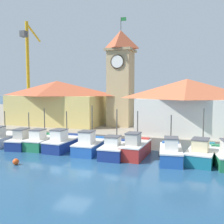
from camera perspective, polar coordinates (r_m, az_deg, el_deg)
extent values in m
plane|color=navy|center=(20.03, -8.46, -12.67)|extent=(300.00, 300.00, 0.00)
cube|color=gray|center=(46.64, 7.75, -1.66)|extent=(120.00, 40.00, 1.25)
cube|color=silver|center=(30.94, -22.76, -5.79)|extent=(2.36, 4.68, 0.91)
cube|color=silver|center=(32.47, -20.76, -4.19)|extent=(1.65, 0.77, 0.24)
cube|color=silver|center=(30.85, -22.79, -4.86)|extent=(2.43, 4.75, 0.12)
cylinder|color=#4C4742|center=(31.11, -22.29, -2.22)|extent=(0.10, 0.10, 2.61)
cube|color=navy|center=(29.29, -18.15, -6.24)|extent=(2.38, 5.27, 0.91)
cube|color=navy|center=(31.16, -16.07, -4.43)|extent=(1.58, 0.78, 0.24)
cube|color=silver|center=(29.20, -18.18, -5.27)|extent=(2.44, 5.33, 0.12)
cube|color=#B2ADA3|center=(28.36, -19.11, -4.52)|extent=(1.25, 1.64, 0.94)
cube|color=#4C4C51|center=(28.28, -19.14, -3.50)|extent=(1.33, 1.73, 0.08)
cylinder|color=#4C4742|center=(29.54, -17.63, -2.53)|extent=(0.10, 0.10, 2.53)
torus|color=black|center=(30.00, -19.53, -6.02)|extent=(0.18, 0.53, 0.52)
cube|color=#237A4C|center=(28.14, -14.96, -6.57)|extent=(2.08, 4.34, 0.96)
cube|color=#237A4C|center=(29.62, -13.02, -4.76)|extent=(1.69, 0.64, 0.24)
cube|color=silver|center=(28.04, -14.98, -5.51)|extent=(2.14, 4.40, 0.12)
cube|color=silver|center=(27.33, -15.85, -4.72)|extent=(1.22, 1.32, 0.90)
cube|color=#4C4C51|center=(27.26, -15.88, -3.71)|extent=(1.30, 1.40, 0.08)
cylinder|color=#4C4742|center=(28.25, -14.47, -2.23)|extent=(0.10, 0.10, 2.99)
torus|color=black|center=(28.90, -16.53, -6.31)|extent=(0.13, 0.52, 0.52)
cube|color=navy|center=(26.95, -10.42, -6.97)|extent=(2.13, 4.94, 0.99)
cube|color=navy|center=(28.69, -8.18, -4.94)|extent=(1.69, 0.66, 0.24)
cube|color=silver|center=(26.84, -10.44, -5.83)|extent=(2.19, 5.00, 0.12)
cube|color=silver|center=(26.02, -11.44, -4.95)|extent=(1.23, 1.50, 0.99)
cube|color=#4C4C51|center=(25.94, -11.46, -3.78)|extent=(1.31, 1.59, 0.08)
cylinder|color=#4C4742|center=(27.13, -9.83, -2.70)|extent=(0.10, 0.10, 2.69)
torus|color=black|center=(27.70, -12.06, -6.67)|extent=(0.14, 0.52, 0.52)
cube|color=#2356A8|center=(25.31, -4.78, -7.71)|extent=(2.18, 4.61, 0.97)
cube|color=#2356A8|center=(27.04, -3.23, -5.56)|extent=(1.72, 0.67, 0.24)
cube|color=silver|center=(25.20, -4.79, -6.52)|extent=(2.24, 4.67, 0.12)
cube|color=silver|center=(24.36, -5.48, -5.52)|extent=(1.25, 1.41, 1.06)
cube|color=#4C4C51|center=(24.26, -5.49, -4.19)|extent=(1.34, 1.49, 0.08)
cylinder|color=#4C4742|center=(25.43, -4.35, -2.40)|extent=(0.10, 0.10, 3.40)
torus|color=black|center=(25.92, -6.84, -7.43)|extent=(0.14, 0.52, 0.52)
cube|color=navy|center=(23.85, 0.70, -8.49)|extent=(2.12, 4.37, 0.98)
cube|color=navy|center=(25.51, 1.87, -6.19)|extent=(1.68, 0.66, 0.24)
cube|color=silver|center=(23.73, 0.70, -7.22)|extent=(2.18, 4.44, 0.12)
cube|color=silver|center=(22.92, 0.18, -6.45)|extent=(1.22, 1.33, 0.83)
cube|color=#4C4C51|center=(22.84, 0.18, -5.34)|extent=(1.31, 1.42, 0.08)
cylinder|color=#4C4742|center=(23.95, 1.06, -3.14)|extent=(0.10, 0.10, 3.14)
torus|color=black|center=(24.35, -1.58, -8.20)|extent=(0.14, 0.52, 0.52)
cube|color=#AD2823|center=(23.83, 5.17, -8.29)|extent=(2.01, 4.56, 1.16)
cube|color=#AD2823|center=(25.56, 6.44, -5.78)|extent=(1.56, 0.67, 0.24)
cube|color=silver|center=(23.70, 5.18, -6.81)|extent=(2.07, 4.63, 0.12)
cube|color=#B2ADA3|center=(22.85, 4.64, -5.88)|extent=(1.14, 1.39, 0.95)
cube|color=#4C4C51|center=(22.76, 4.65, -4.60)|extent=(1.23, 1.48, 0.08)
cylinder|color=#4C4742|center=(23.97, 5.59, -3.12)|extent=(0.10, 0.10, 2.80)
torus|color=black|center=(24.32, 3.08, -8.00)|extent=(0.14, 0.52, 0.52)
cube|color=#2356A8|center=(22.87, 12.65, -9.14)|extent=(2.32, 4.73, 1.03)
cube|color=#2356A8|center=(24.70, 12.57, -6.56)|extent=(1.55, 0.79, 0.24)
cube|color=silver|center=(22.74, 12.67, -7.76)|extent=(2.39, 4.79, 0.12)
cube|color=silver|center=(21.85, 12.75, -6.83)|extent=(1.21, 1.49, 0.97)
cube|color=#4C4C51|center=(21.75, 12.78, -5.48)|extent=(1.30, 1.58, 0.08)
cylinder|color=#4C4742|center=(23.03, 12.71, -4.00)|extent=(0.10, 0.10, 2.72)
torus|color=black|center=(23.09, 10.24, -8.96)|extent=(0.19, 0.53, 0.52)
cube|color=#196B7F|center=(23.57, 18.91, -8.93)|extent=(2.64, 5.27, 0.98)
cube|color=#196B7F|center=(25.65, 19.59, -6.42)|extent=(1.78, 0.81, 0.24)
cube|color=silver|center=(23.45, 18.95, -7.65)|extent=(2.71, 5.34, 0.12)
cube|color=beige|center=(22.48, 18.71, -6.83)|extent=(1.39, 1.66, 0.92)
cube|color=#4C4C51|center=(22.38, 18.74, -5.57)|extent=(1.48, 1.75, 0.08)
cylinder|color=#4C4742|center=(23.76, 19.26, -3.26)|extent=(0.10, 0.10, 3.34)
torus|color=black|center=(23.96, 16.37, -8.63)|extent=(0.18, 0.53, 0.52)
cube|color=#237A4C|center=(25.03, 22.72, -6.85)|extent=(1.82, 0.85, 0.24)
torus|color=black|center=(23.22, 20.94, -9.23)|extent=(0.20, 0.53, 0.52)
cube|color=tan|center=(34.00, 1.90, 5.00)|extent=(2.92, 2.92, 9.56)
cube|color=#9C865F|center=(34.34, 1.92, 13.25)|extent=(3.42, 3.42, 0.30)
pyramid|color=#B25133|center=(34.56, 1.93, 15.44)|extent=(3.42, 3.42, 2.37)
cylinder|color=white|center=(32.72, 1.13, 10.92)|extent=(1.60, 0.12, 1.60)
torus|color=#332D23|center=(32.68, 1.11, 10.93)|extent=(1.72, 0.12, 1.72)
cylinder|color=#3F3F3F|center=(34.97, 1.94, 18.64)|extent=(0.08, 0.08, 1.60)
cube|color=#1E662D|center=(35.00, 2.52, 19.56)|extent=(0.70, 0.04, 0.44)
cube|color=tan|center=(36.63, -11.81, 0.48)|extent=(12.45, 6.54, 3.91)
pyramid|color=#B25133|center=(36.52, -11.89, 5.09)|extent=(12.85, 6.94, 1.97)
cube|color=silver|center=(29.09, 15.85, -0.92)|extent=(10.05, 5.76, 3.78)
pyramid|color=#C1603D|center=(28.94, 15.99, 4.88)|extent=(10.45, 6.16, 2.10)
cube|color=#976E11|center=(48.90, -17.59, -0.10)|extent=(2.00, 2.00, 1.20)
cylinder|color=gold|center=(48.88, -17.86, 9.53)|extent=(0.56, 0.56, 15.22)
cylinder|color=gold|center=(52.64, -16.69, 16.12)|extent=(1.90, 6.28, 2.23)
cube|color=#4C4C4C|center=(48.35, -18.66, 15.80)|extent=(1.00, 1.00, 1.00)
sphere|color=#E54C19|center=(22.72, -20.21, -10.12)|extent=(0.51, 0.51, 0.51)
cylinder|color=#33333D|center=(27.65, 6.98, -4.13)|extent=(0.22, 0.22, 0.85)
cube|color=#2D4CA5|center=(27.55, 7.00, -2.68)|extent=(0.34, 0.22, 0.56)
sphere|color=beige|center=(27.50, 7.01, -1.88)|extent=(0.20, 0.20, 0.20)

